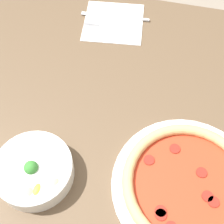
{
  "coord_description": "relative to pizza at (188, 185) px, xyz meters",
  "views": [
    {
      "loc": [
        -0.3,
        -0.16,
        1.49
      ],
      "look_at": [
        0.12,
        -0.06,
        0.8
      ],
      "focal_mm": 50.0,
      "sensor_mm": 36.0,
      "label": 1
    }
  ],
  "objects": [
    {
      "name": "ground_plane",
      "position": [
        0.03,
        0.28,
        -0.8
      ],
      "size": [
        8.0,
        8.0,
        0.0
      ],
      "primitive_type": "plane",
      "color": "gray"
    },
    {
      "name": "dining_table",
      "position": [
        0.03,
        0.28,
        -0.12
      ],
      "size": [
        1.23,
        1.01,
        0.78
      ],
      "color": "brown",
      "rests_on": "ground_plane"
    },
    {
      "name": "pizza",
      "position": [
        0.0,
        0.0,
        0.0
      ],
      "size": [
        0.35,
        0.35,
        0.04
      ],
      "color": "white",
      "rests_on": "dining_table"
    },
    {
      "name": "bowl",
      "position": [
        -0.05,
        0.35,
        0.01
      ],
      "size": [
        0.18,
        0.18,
        0.07
      ],
      "color": "white",
      "rests_on": "dining_table"
    },
    {
      "name": "napkin",
      "position": [
        0.5,
        0.29,
        -0.02
      ],
      "size": [
        0.21,
        0.21,
        0.0
      ],
      "color": "white",
      "rests_on": "dining_table"
    },
    {
      "name": "fork",
      "position": [
        0.47,
        0.29,
        -0.01
      ],
      "size": [
        0.03,
        0.18,
        0.0
      ],
      "rotation": [
        0.0,
        0.0,
        1.65
      ],
      "color": "silver",
      "rests_on": "napkin"
    },
    {
      "name": "knife",
      "position": [
        0.52,
        0.28,
        -0.01
      ],
      "size": [
        0.03,
        0.23,
        0.01
      ],
      "rotation": [
        0.0,
        0.0,
        1.65
      ],
      "color": "silver",
      "rests_on": "napkin"
    }
  ]
}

